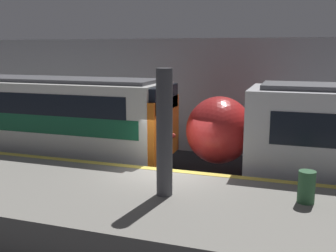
# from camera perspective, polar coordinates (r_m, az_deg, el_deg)

# --- Properties ---
(ground_plane) EXTENTS (120.00, 120.00, 0.00)m
(ground_plane) POSITION_cam_1_polar(r_m,az_deg,el_deg) (13.48, 0.10, -10.33)
(ground_plane) COLOR black
(platform) EXTENTS (40.00, 4.87, 1.02)m
(platform) POSITION_cam_1_polar(r_m,az_deg,el_deg) (11.18, -3.91, -12.23)
(platform) COLOR gray
(platform) RESTS_ON ground
(station_rear_barrier) EXTENTS (50.00, 0.15, 5.42)m
(station_rear_barrier) POSITION_cam_1_polar(r_m,az_deg,el_deg) (18.69, 6.11, 4.24)
(station_rear_barrier) COLOR #939399
(station_rear_barrier) RESTS_ON ground
(support_pillar_near) EXTENTS (0.43, 0.43, 3.44)m
(support_pillar_near) POSITION_cam_1_polar(r_m,az_deg,el_deg) (10.44, -0.53, -1.07)
(support_pillar_near) COLOR #47474C
(support_pillar_near) RESTS_ON platform
(trash_bin) EXTENTS (0.44, 0.44, 0.85)m
(trash_bin) POSITION_cam_1_polar(r_m,az_deg,el_deg) (10.86, 19.45, -8.33)
(trash_bin) COLOR #2D5B38
(trash_bin) RESTS_ON platform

